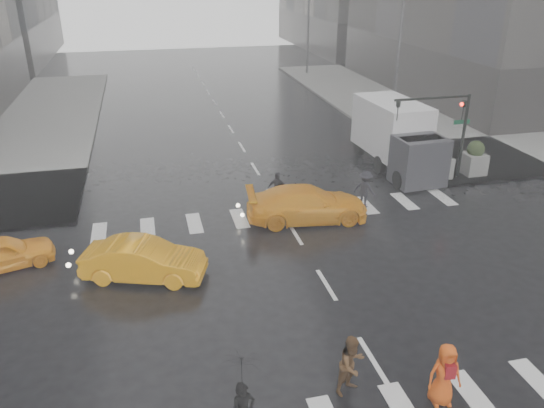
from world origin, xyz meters
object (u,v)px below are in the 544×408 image
object	(u,v)px
pedestrian_brown	(352,365)
taxi_front	(2,253)
traffic_signal_pole	(448,120)
pedestrian_orange	(445,375)
taxi_mid	(144,260)
box_truck	(398,136)

from	to	relation	value
pedestrian_brown	taxi_front	xyz separation A→B (m)	(-10.18, 8.89, -0.24)
traffic_signal_pole	taxi_front	distance (m)	20.82
pedestrian_orange	taxi_mid	size ratio (longest dim) A/B	0.41
pedestrian_brown	box_truck	distance (m)	17.41
traffic_signal_pole	pedestrian_brown	distance (m)	16.59
pedestrian_orange	taxi_mid	world-z (taller)	pedestrian_orange
taxi_front	box_truck	world-z (taller)	box_truck
pedestrian_orange	pedestrian_brown	bearing A→B (deg)	163.58
pedestrian_brown	box_truck	world-z (taller)	box_truck
taxi_front	taxi_mid	xyz separation A→B (m)	(5.06, -1.92, 0.09)
pedestrian_orange	box_truck	size ratio (longest dim) A/B	0.26
traffic_signal_pole	taxi_mid	distance (m)	16.52
taxi_front	box_truck	bearing A→B (deg)	-87.91
taxi_mid	pedestrian_orange	bearing A→B (deg)	-118.51
traffic_signal_pole	pedestrian_brown	xyz separation A→B (m)	(-10.07, -12.97, -2.36)
pedestrian_orange	taxi_front	world-z (taller)	pedestrian_orange
pedestrian_brown	pedestrian_orange	xyz separation A→B (m)	(2.11, -0.93, 0.03)
taxi_mid	box_truck	bearing A→B (deg)	-40.19
traffic_signal_pole	taxi_front	bearing A→B (deg)	-168.59
taxi_front	taxi_mid	size ratio (longest dim) A/B	0.84
traffic_signal_pole	taxi_mid	size ratio (longest dim) A/B	1.04
pedestrian_brown	traffic_signal_pole	bearing A→B (deg)	27.20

